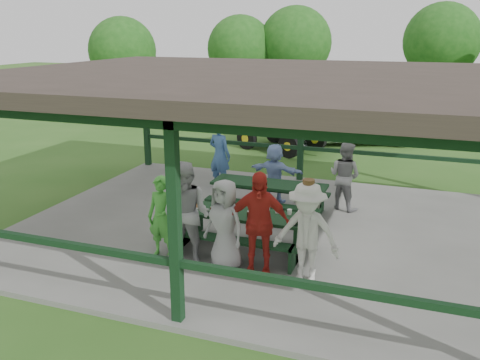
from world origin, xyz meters
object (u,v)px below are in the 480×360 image
at_px(contestant_grey_mid, 225,225).
at_px(spectator_lblue, 275,173).
at_px(picnic_table_far, 269,195).
at_px(contestant_white_fedora, 307,233).
at_px(contestant_green, 162,217).
at_px(picnic_table_near, 241,226).
at_px(contestant_red, 258,223).
at_px(farm_trailer, 282,130).
at_px(contestant_grey_left, 186,215).
at_px(spectator_grey, 345,176).
at_px(pickup_truck, 351,121).
at_px(spectator_blue, 220,155).

xyz_separation_m(contestant_grey_mid, spectator_lblue, (-0.17, 3.73, -0.08)).
xyz_separation_m(picnic_table_far, contestant_white_fedora, (1.48, -2.85, 0.39)).
bearing_deg(contestant_green, picnic_table_near, 33.25).
distance_m(contestant_red, farm_trailer, 9.82).
distance_m(contestant_grey_left, contestant_red, 1.28).
height_order(picnic_table_near, contestant_grey_mid, contestant_grey_mid).
xyz_separation_m(contestant_grey_mid, spectator_grey, (1.48, 3.80, -0.01)).
bearing_deg(pickup_truck, contestant_grey_mid, 155.80).
distance_m(picnic_table_far, farm_trailer, 6.95).
xyz_separation_m(picnic_table_near, pickup_truck, (0.52, 11.10, 0.20)).
height_order(spectator_blue, pickup_truck, spectator_blue).
distance_m(spectator_lblue, spectator_grey, 1.66).
xyz_separation_m(picnic_table_far, farm_trailer, (-1.55, 6.78, 0.13)).
xyz_separation_m(contestant_grey_left, spectator_grey, (2.16, 3.88, -0.14)).
bearing_deg(contestant_grey_left, contestant_green, 167.06).
xyz_separation_m(picnic_table_near, contestant_grey_left, (-0.69, -0.90, 0.46)).
height_order(spectator_grey, farm_trailer, spectator_grey).
height_order(picnic_table_far, contestant_grey_left, contestant_grey_left).
height_order(contestant_green, farm_trailer, contestant_green).
xyz_separation_m(contestant_grey_left, spectator_lblue, (0.51, 3.81, -0.21)).
bearing_deg(contestant_green, contestant_grey_left, -11.76).
height_order(contestant_red, spectator_grey, contestant_red).
bearing_deg(spectator_blue, spectator_grey, -171.16).
xyz_separation_m(picnic_table_near, contestant_white_fedora, (1.43, -0.85, 0.39)).
bearing_deg(contestant_white_fedora, picnic_table_far, 123.62).
xyz_separation_m(contestant_green, pickup_truck, (1.77, 11.86, -0.09)).
relative_size(picnic_table_far, pickup_truck, 0.46).
bearing_deg(spectator_grey, contestant_red, 100.53).
distance_m(spectator_blue, pickup_truck, 7.96).
bearing_deg(farm_trailer, contestant_grey_left, -61.64).
bearing_deg(picnic_table_far, spectator_blue, 140.00).
bearing_deg(contestant_grey_left, picnic_table_near, 53.32).
xyz_separation_m(picnic_table_near, spectator_lblue, (-0.18, 2.91, 0.25)).
relative_size(picnic_table_far, farm_trailer, 0.64).
distance_m(contestant_grey_left, spectator_grey, 4.45).
distance_m(contestant_red, spectator_grey, 3.89).
distance_m(contestant_white_fedora, pickup_truck, 11.99).
distance_m(spectator_blue, farm_trailer, 5.29).
bearing_deg(contestant_red, picnic_table_far, 88.84).
height_order(contestant_red, spectator_blue, contestant_red).
bearing_deg(contestant_grey_mid, contestant_green, -164.52).
height_order(picnic_table_near, contestant_grey_left, contestant_grey_left).
distance_m(contestant_grey_left, spectator_blue, 4.54).
bearing_deg(picnic_table_far, contestant_red, -77.20).
distance_m(contestant_white_fedora, spectator_blue, 5.44).
xyz_separation_m(picnic_table_far, contestant_grey_left, (-0.64, -2.90, 0.46)).
relative_size(contestant_grey_mid, contestant_white_fedora, 0.91).
bearing_deg(farm_trailer, spectator_lblue, -53.43).
relative_size(contestant_green, contestant_red, 0.85).
bearing_deg(contestant_green, farm_trailer, 94.18).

